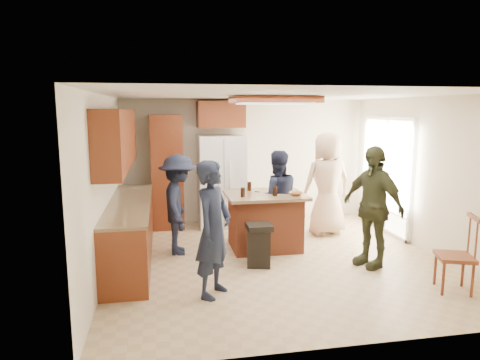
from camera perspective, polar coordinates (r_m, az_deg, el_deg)
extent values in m
plane|color=tan|center=(6.74, 4.84, -10.53)|extent=(5.00, 5.00, 0.00)
plane|color=white|center=(6.35, 5.16, 11.21)|extent=(5.00, 5.00, 0.00)
plane|color=beige|center=(8.84, 0.69, 2.60)|extent=(5.00, 0.00, 5.00)
plane|color=beige|center=(4.12, 14.29, -5.56)|extent=(5.00, 0.00, 5.00)
plane|color=beige|center=(6.25, -17.68, -0.67)|extent=(0.00, 5.00, 5.00)
plane|color=beige|center=(7.49, 23.78, 0.57)|extent=(0.00, 5.00, 5.00)
cube|color=white|center=(8.51, 19.07, 0.46)|extent=(0.02, 1.60, 2.10)
cube|color=white|center=(8.50, 18.96, 0.46)|extent=(0.08, 1.72, 2.10)
cube|color=maroon|center=(6.54, 4.67, 10.64)|extent=(1.30, 0.70, 0.10)
cube|color=white|center=(6.54, 4.67, 10.11)|extent=(1.10, 0.50, 0.02)
cube|color=olive|center=(9.56, 26.72, -5.84)|extent=(3.00, 3.00, 0.10)
cube|color=#593319|center=(10.26, 28.27, 1.01)|extent=(1.40, 1.60, 2.00)
imported|color=#1A2035|center=(5.27, -3.58, -6.55)|extent=(0.72, 0.76, 1.69)
imported|color=#1A1E35|center=(7.28, 4.89, -2.41)|extent=(0.81, 0.52, 1.62)
imported|color=tan|center=(8.01, 11.53, -0.48)|extent=(0.97, 0.68, 1.90)
imported|color=#363921|center=(6.54, 17.20, -3.40)|extent=(0.90, 1.17, 1.79)
imported|color=black|center=(6.88, -8.19, -3.25)|extent=(0.52, 1.05, 1.60)
cube|color=maroon|center=(6.79, -14.40, -6.76)|extent=(0.60, 3.00, 0.88)
cube|color=#846B4C|center=(6.68, -14.56, -2.97)|extent=(0.64, 3.00, 0.04)
cube|color=maroon|center=(6.56, -16.00, 5.36)|extent=(0.35, 3.00, 0.85)
cube|color=maroon|center=(8.40, -9.69, 1.07)|extent=(0.60, 0.60, 2.20)
cube|color=maroon|center=(8.39, -2.63, 8.73)|extent=(0.90, 0.60, 0.50)
cube|color=white|center=(8.43, -2.49, -0.15)|extent=(0.90, 0.72, 1.80)
cube|color=gray|center=(8.07, -2.13, -0.57)|extent=(0.01, 0.01, 1.71)
cylinder|color=silver|center=(8.02, -2.81, 0.01)|extent=(0.02, 0.02, 0.70)
cylinder|color=silver|center=(8.05, -1.40, 0.05)|extent=(0.02, 0.02, 0.70)
cube|color=#9D4528|center=(7.15, 3.31, -5.66)|extent=(1.10, 0.85, 0.88)
cube|color=#806349|center=(7.05, 3.35, -2.00)|extent=(1.28, 1.03, 0.05)
cube|color=silver|center=(7.05, 5.42, -1.72)|extent=(0.43, 0.35, 0.02)
imported|color=brown|center=(6.92, 7.47, -1.84)|extent=(0.27, 0.27, 0.05)
cylinder|color=black|center=(6.73, 0.38, -1.65)|extent=(0.07, 0.07, 0.15)
cylinder|color=black|center=(7.27, 1.25, -0.84)|extent=(0.07, 0.07, 0.15)
cylinder|color=black|center=(7.44, 6.33, -0.65)|extent=(0.07, 0.07, 0.15)
cylinder|color=black|center=(6.84, 4.68, -1.51)|extent=(0.07, 0.07, 0.15)
cube|color=black|center=(6.42, 2.55, -8.96)|extent=(0.41, 0.41, 0.55)
cube|color=black|center=(6.33, 2.57, -6.25)|extent=(0.37, 0.37, 0.08)
cube|color=maroon|center=(6.13, 26.71, -9.15)|extent=(0.54, 0.54, 0.05)
cylinder|color=maroon|center=(6.00, 25.47, -11.78)|extent=(0.05, 0.05, 0.44)
cylinder|color=maroon|center=(6.11, 28.59, -11.65)|extent=(0.05, 0.05, 0.44)
cylinder|color=maroon|center=(6.31, 24.59, -10.69)|extent=(0.05, 0.05, 0.44)
cylinder|color=maroon|center=(6.41, 27.57, -10.60)|extent=(0.05, 0.05, 0.44)
cube|color=maroon|center=(6.06, 28.79, -4.42)|extent=(0.17, 0.39, 0.05)
cylinder|color=maroon|center=(6.01, 28.99, -7.00)|extent=(0.03, 0.03, 0.50)
cylinder|color=maroon|center=(6.22, 28.24, -6.40)|extent=(0.03, 0.03, 0.50)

